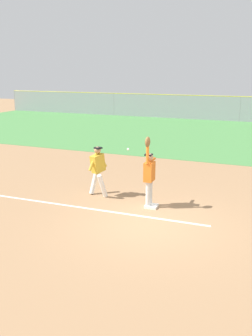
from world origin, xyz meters
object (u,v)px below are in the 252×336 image
runner (98,168)px  baseball (128,149)px  parked_car_blue (146,106)px  parked_car_white (210,109)px  first_base (151,206)px  fielder (149,173)px

runner → baseball: baseball is taller
parked_car_blue → parked_car_white: size_ratio=0.97×
first_base → runner: size_ratio=0.22×
fielder → parked_car_white: size_ratio=0.50×
first_base → parked_car_white: (-2.50, 24.29, 0.63)m
fielder → runner: fielder is taller
baseball → parked_car_blue: baseball is taller
baseball → runner: bearing=154.7°
first_base → runner: runner is taller
fielder → runner: size_ratio=1.33×
fielder → parked_car_white: (-2.40, 24.27, -0.45)m
first_base → runner: (-2.05, 0.37, 0.96)m
first_base → parked_car_blue: parked_car_blue is taller
runner → parked_car_blue: runner is taller
baseball → fielder: bearing=25.0°
parked_car_white → parked_car_blue: bearing=173.5°
fielder → first_base: bearing=171.1°
parked_car_white → baseball: bearing=-90.2°
fielder → parked_car_white: bearing=-85.9°
runner → first_base: bearing=8.3°
first_base → parked_car_blue: 26.05m
first_base → baseball: size_ratio=5.14×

